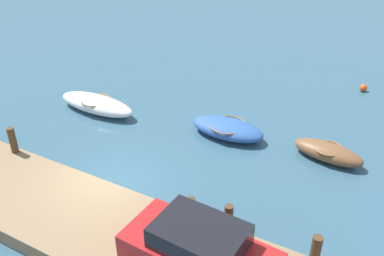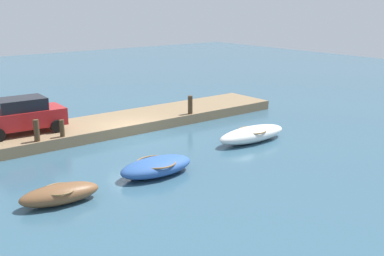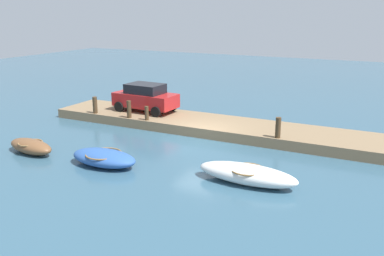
% 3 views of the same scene
% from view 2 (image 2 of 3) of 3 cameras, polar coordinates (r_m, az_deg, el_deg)
% --- Properties ---
extents(ground_plane, '(84.00, 84.00, 0.00)m').
position_cam_2_polar(ground_plane, '(25.05, -6.91, -1.04)').
color(ground_plane, '#33566B').
extents(dock_platform, '(20.68, 3.47, 0.56)m').
position_cam_2_polar(dock_platform, '(26.62, -9.12, 0.46)').
color(dock_platform, '#846B4C').
rests_on(dock_platform, ground_plane).
extents(rowboat_blue, '(3.25, 1.65, 0.72)m').
position_cam_2_polar(rowboat_blue, '(19.45, -4.27, -4.59)').
color(rowboat_blue, '#2D569E').
rests_on(rowboat_blue, ground_plane).
extents(rowboat_white, '(4.16, 1.43, 0.78)m').
position_cam_2_polar(rowboat_white, '(24.08, 7.19, -0.73)').
color(rowboat_white, white).
rests_on(rowboat_white, ground_plane).
extents(dinghy_brown, '(2.90, 1.42, 0.69)m').
position_cam_2_polar(dinghy_brown, '(17.40, -15.52, -7.60)').
color(dinghy_brown, brown).
rests_on(dinghy_brown, ground_plane).
extents(mooring_post_west, '(0.27, 0.27, 1.05)m').
position_cam_2_polar(mooring_post_west, '(27.40, -0.22, 2.79)').
color(mooring_post_west, '#47331E').
rests_on(mooring_post_west, dock_platform).
extents(mooring_post_mid_west, '(0.23, 0.23, 0.83)m').
position_cam_2_polar(mooring_post_mid_west, '(23.61, -15.27, -0.03)').
color(mooring_post_mid_west, '#47331E').
rests_on(mooring_post_mid_west, dock_platform).
extents(mooring_post_mid_east, '(0.26, 0.26, 1.03)m').
position_cam_2_polar(mooring_post_mid_east, '(23.16, -18.09, -0.28)').
color(mooring_post_mid_east, '#47331E').
rests_on(mooring_post_mid_east, dock_platform).
extents(parked_car, '(4.08, 2.19, 1.75)m').
position_cam_2_polar(parked_car, '(24.75, -19.67, 1.46)').
color(parked_car, '#B21E1E').
rests_on(parked_car, dock_platform).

